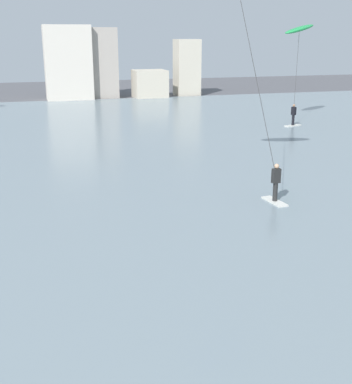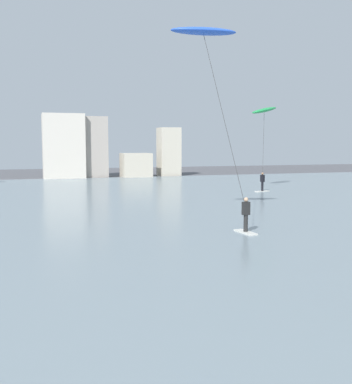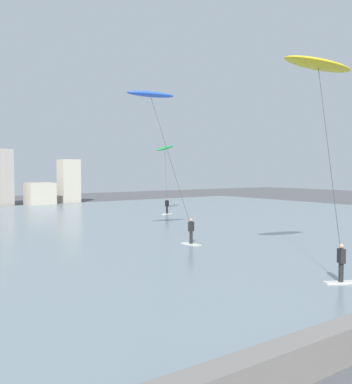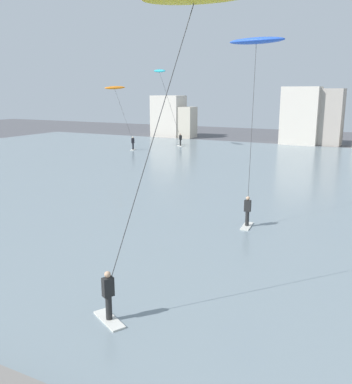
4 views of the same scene
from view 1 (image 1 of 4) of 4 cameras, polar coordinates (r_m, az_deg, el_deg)
name	(u,v)px [view 1 (image 1 of 4)]	position (r m, az deg, el deg)	size (l,w,h in m)	color
water_bay	(102,153)	(30.77, -8.24, 4.30)	(84.00, 52.00, 0.10)	gray
far_shore_buildings	(23,69)	(57.66, -16.66, 12.98)	(38.04, 5.51, 7.74)	beige
kitesurfer_green	(299,36)	(42.03, 13.53, 16.58)	(3.77, 3.92, 7.62)	silver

